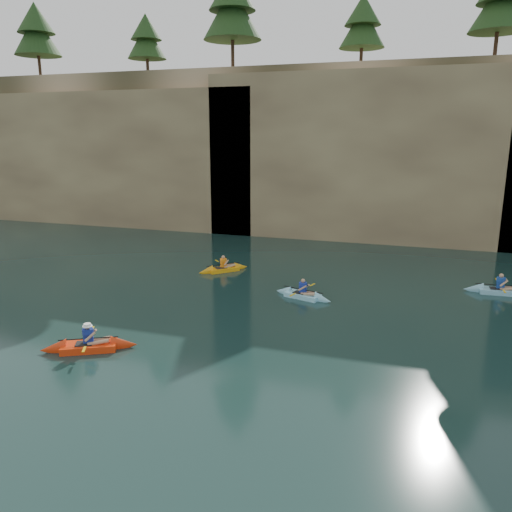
% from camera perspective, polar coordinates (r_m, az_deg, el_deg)
% --- Properties ---
extents(ground, '(160.00, 160.00, 0.00)m').
position_cam_1_polar(ground, '(14.13, -1.60, -16.27)').
color(ground, black).
rests_on(ground, ground).
extents(cliff, '(70.00, 16.00, 12.00)m').
position_cam_1_polar(cliff, '(41.72, 12.65, 12.00)').
color(cliff, tan).
rests_on(cliff, ground).
extents(cliff_slab_west, '(26.00, 2.40, 10.56)m').
position_cam_1_polar(cliff_slab_west, '(41.83, -17.52, 10.72)').
color(cliff_slab_west, tan).
rests_on(cliff_slab_west, ground).
extents(cliff_slab_center, '(24.00, 2.40, 11.40)m').
position_cam_1_polar(cliff_slab_center, '(34.20, 14.74, 11.05)').
color(cliff_slab_center, tan).
rests_on(cliff_slab_center, ground).
extents(sea_cave_west, '(4.50, 1.00, 4.00)m').
position_cam_1_polar(sea_cave_west, '(40.44, -15.39, 6.10)').
color(sea_cave_west, black).
rests_on(sea_cave_west, ground).
extents(sea_cave_center, '(3.50, 1.00, 3.20)m').
position_cam_1_polar(sea_cave_center, '(34.86, 4.35, 4.72)').
color(sea_cave_center, black).
rests_on(sea_cave_center, ground).
extents(main_kayaker, '(3.13, 2.10, 1.17)m').
position_cam_1_polar(main_kayaker, '(17.90, -18.54, -9.70)').
color(main_kayaker, red).
rests_on(main_kayaker, ground).
extents(kayaker_orange, '(2.43, 2.47, 1.07)m').
position_cam_1_polar(kayaker_orange, '(26.42, -3.74, -1.47)').
color(kayaker_orange, '#FCA10F').
rests_on(kayaker_orange, ground).
extents(kayaker_ltblue_near, '(2.84, 2.10, 1.09)m').
position_cam_1_polar(kayaker_ltblue_near, '(22.25, 5.36, -4.44)').
color(kayaker_ltblue_near, '#91DBF3').
rests_on(kayaker_ltblue_near, ground).
extents(kayaker_ltblue_mid, '(3.11, 2.33, 1.18)m').
position_cam_1_polar(kayaker_ltblue_mid, '(25.28, 26.08, -3.57)').
color(kayaker_ltblue_mid, '#80BED6').
rests_on(kayaker_ltblue_mid, ground).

